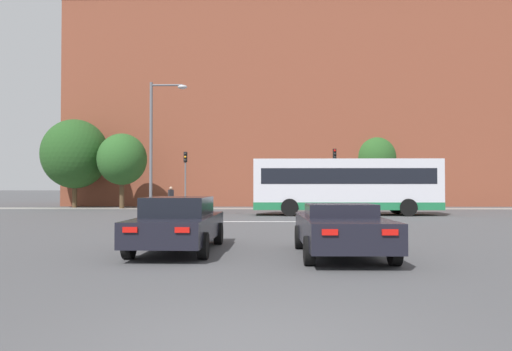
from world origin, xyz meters
TOP-DOWN VIEW (x-y plane):
  - ground_plane at (0.00, 0.00)m, footprint 400.00×400.00m
  - stop_line_strip at (0.00, 18.90)m, footprint 8.66×0.30m
  - far_pavement at (0.00, 33.13)m, footprint 69.62×2.50m
  - brick_civic_building at (2.15, 43.15)m, footprint 39.59×13.20m
  - car_saloon_left at (-2.11, 7.92)m, footprint 2.07×4.97m
  - car_roadster_right at (2.04, 7.03)m, footprint 2.08×4.69m
  - bus_crossing_lead at (4.96, 24.55)m, footprint 10.92×2.71m
  - traffic_light_far_right at (5.47, 32.74)m, footprint 0.26×0.31m
  - traffic_light_far_left at (-5.92, 32.71)m, footprint 0.26×0.31m
  - street_lamp_junction at (-5.55, 21.02)m, footprint 2.00×0.36m
  - pedestrian_waiting at (6.83, 32.44)m, footprint 0.35×0.45m
  - pedestrian_walking_east at (2.36, 33.46)m, footprint 0.31×0.44m
  - pedestrian_walking_west at (-7.15, 33.38)m, footprint 0.45×0.43m
  - tree_by_building at (-15.07, 34.35)m, footprint 5.27×5.27m
  - tree_kerbside at (-10.87, 32.98)m, footprint 3.79×3.79m
  - tree_distant at (9.62, 37.92)m, footprint 3.90×3.90m

SIDE VIEW (x-z plane):
  - ground_plane at x=0.00m, z-range 0.00..0.00m
  - stop_line_strip at x=0.00m, z-range 0.00..0.01m
  - far_pavement at x=0.00m, z-range 0.00..0.01m
  - car_roadster_right at x=2.04m, z-range 0.04..1.31m
  - car_saloon_left at x=-2.11m, z-range 0.02..1.45m
  - pedestrian_waiting at x=6.83m, z-range 0.13..1.73m
  - pedestrian_walking_west at x=-7.15m, z-range 0.14..1.83m
  - pedestrian_walking_east at x=2.36m, z-range 0.17..1.97m
  - bus_crossing_lead at x=4.96m, z-range 0.13..3.42m
  - traffic_light_far_left at x=-5.92m, z-range 0.74..5.09m
  - traffic_light_far_right at x=5.47m, z-range 0.76..5.33m
  - tree_kerbside at x=-10.87m, z-range 0.89..6.68m
  - tree_distant at x=9.62m, z-range 1.04..7.25m
  - tree_by_building at x=-15.07m, z-range 0.76..7.84m
  - street_lamp_junction at x=-5.55m, z-range 0.79..8.02m
  - brick_civic_building at x=2.15m, z-range -0.77..20.99m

